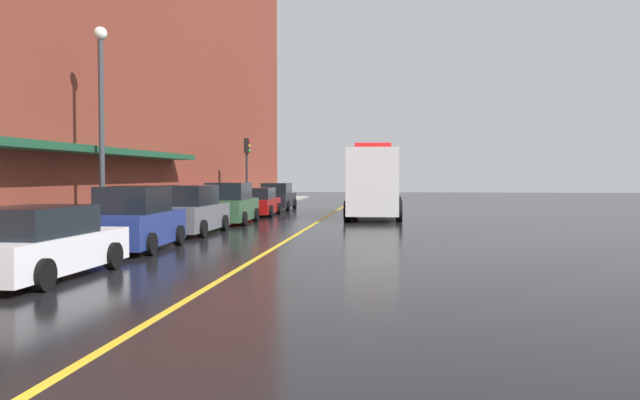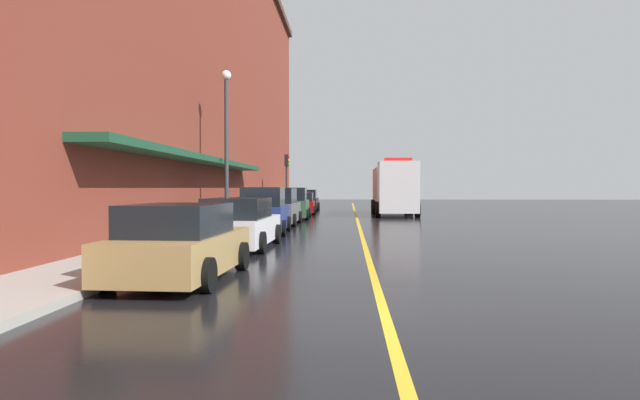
% 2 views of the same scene
% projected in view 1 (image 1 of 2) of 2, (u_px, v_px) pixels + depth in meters
% --- Properties ---
extents(ground_plane, '(112.00, 112.00, 0.00)m').
position_uv_depth(ground_plane, '(314.00, 224.00, 29.64)').
color(ground_plane, black).
extents(sidewalk_left, '(2.40, 70.00, 0.15)m').
position_uv_depth(sidewalk_left, '(182.00, 221.00, 30.36)').
color(sidewalk_left, '#9E9B93').
rests_on(sidewalk_left, ground).
extents(lane_center_stripe, '(0.16, 70.00, 0.01)m').
position_uv_depth(lane_center_stripe, '(314.00, 224.00, 29.64)').
color(lane_center_stripe, gold).
rests_on(lane_center_stripe, ground).
extents(brick_building_left, '(9.61, 64.00, 19.91)m').
position_uv_depth(brick_building_left, '(58.00, 5.00, 29.61)').
color(brick_building_left, maroon).
rests_on(brick_building_left, ground).
extents(parked_car_1, '(2.18, 4.84, 1.56)m').
position_uv_depth(parked_car_1, '(39.00, 244.00, 14.00)').
color(parked_car_1, silver).
rests_on(parked_car_1, ground).
extents(parked_car_2, '(2.08, 4.32, 1.90)m').
position_uv_depth(parked_car_2, '(136.00, 221.00, 19.36)').
color(parked_car_2, navy).
rests_on(parked_car_2, ground).
extents(parked_car_3, '(2.08, 4.59, 1.85)m').
position_uv_depth(parked_car_3, '(190.00, 211.00, 24.66)').
color(parked_car_3, '#595B60').
rests_on(parked_car_3, ground).
extents(parked_car_4, '(2.16, 4.58, 1.89)m').
position_uv_depth(parked_car_4, '(230.00, 205.00, 29.93)').
color(parked_car_4, '#2D5133').
rests_on(parked_car_4, ground).
extents(parked_car_5, '(2.23, 4.95, 1.54)m').
position_uv_depth(parked_car_5, '(257.00, 202.00, 35.80)').
color(parked_car_5, maroon).
rests_on(parked_car_5, ground).
extents(parked_car_6, '(2.07, 4.74, 1.73)m').
position_uv_depth(parked_car_6, '(277.00, 197.00, 42.19)').
color(parked_car_6, black).
rests_on(parked_car_6, ground).
extents(box_truck, '(2.80, 9.00, 3.76)m').
position_uv_depth(box_truck, '(375.00, 183.00, 34.36)').
color(box_truck, silver).
rests_on(box_truck, ground).
extents(parking_meter_0, '(0.14, 0.18, 1.33)m').
position_uv_depth(parking_meter_0, '(212.00, 199.00, 32.17)').
color(parking_meter_0, '#4C4C51').
rests_on(parking_meter_0, sidewalk_left).
extents(parking_meter_1, '(0.14, 0.18, 1.33)m').
position_uv_depth(parking_meter_1, '(115.00, 211.00, 21.15)').
color(parking_meter_1, '#4C4C51').
rests_on(parking_meter_1, sidewalk_left).
extents(parking_meter_2, '(0.14, 0.18, 1.33)m').
position_uv_depth(parking_meter_2, '(181.00, 203.00, 27.58)').
color(parking_meter_2, '#4C4C51').
rests_on(parking_meter_2, sidewalk_left).
extents(parking_meter_3, '(0.14, 0.18, 1.33)m').
position_uv_depth(parking_meter_3, '(173.00, 204.00, 26.60)').
color(parking_meter_3, '#4C4C51').
rests_on(parking_meter_3, sidewalk_left).
extents(street_lamp_left, '(0.44, 0.44, 6.94)m').
position_uv_depth(street_lamp_left, '(101.00, 109.00, 21.44)').
color(street_lamp_left, '#33383D').
rests_on(street_lamp_left, sidewalk_left).
extents(traffic_light_near, '(0.38, 0.36, 4.30)m').
position_uv_depth(traffic_light_near, '(247.00, 160.00, 39.47)').
color(traffic_light_near, '#232326').
rests_on(traffic_light_near, sidewalk_left).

